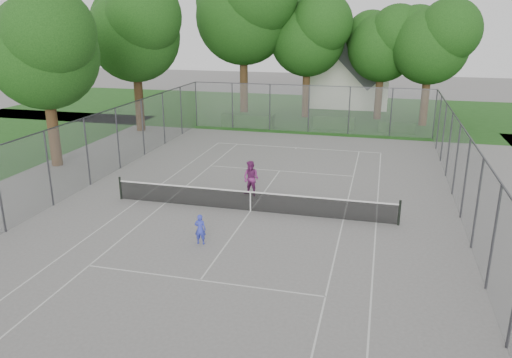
% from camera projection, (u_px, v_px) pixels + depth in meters
% --- Properties ---
extents(ground, '(120.00, 120.00, 0.00)m').
position_uv_depth(ground, '(250.00, 211.00, 22.29)').
color(ground, slate).
rests_on(ground, ground).
extents(grass_far, '(60.00, 20.00, 0.00)m').
position_uv_depth(grass_far, '(323.00, 112.00, 46.27)').
color(grass_far, '#1A4714').
rests_on(grass_far, ground).
extents(court_markings, '(11.03, 23.83, 0.01)m').
position_uv_depth(court_markings, '(250.00, 211.00, 22.28)').
color(court_markings, beige).
rests_on(court_markings, ground).
extents(tennis_net, '(12.87, 0.10, 1.10)m').
position_uv_depth(tennis_net, '(250.00, 200.00, 22.13)').
color(tennis_net, black).
rests_on(tennis_net, ground).
extents(perimeter_fence, '(18.08, 34.08, 3.52)m').
position_uv_depth(perimeter_fence, '(250.00, 172.00, 21.73)').
color(perimeter_fence, '#38383D').
rests_on(perimeter_fence, ground).
extents(tree_far_left, '(9.15, 8.35, 13.15)m').
position_uv_depth(tree_far_left, '(244.00, 8.00, 41.35)').
color(tree_far_left, '#3B2615').
rests_on(tree_far_left, ground).
extents(tree_far_midleft, '(7.23, 6.60, 10.39)m').
position_uv_depth(tree_far_midleft, '(309.00, 32.00, 41.61)').
color(tree_far_midleft, '#3B2615').
rests_on(tree_far_midleft, ground).
extents(tree_far_midright, '(6.53, 5.96, 9.38)m').
position_uv_depth(tree_far_midright, '(384.00, 41.00, 40.87)').
color(tree_far_midright, '#3B2615').
rests_on(tree_far_midright, ground).
extents(tree_far_right, '(6.78, 6.19, 9.75)m').
position_uv_depth(tree_far_right, '(432.00, 39.00, 38.24)').
color(tree_far_right, '#3B2615').
rests_on(tree_far_right, ground).
extents(tree_side_back, '(7.67, 7.01, 11.03)m').
position_uv_depth(tree_side_back, '(135.00, 28.00, 36.08)').
color(tree_side_back, '#3B2615').
rests_on(tree_side_back, ground).
extents(tree_side_front, '(6.89, 6.29, 9.90)m').
position_uv_depth(tree_side_front, '(43.00, 46.00, 27.18)').
color(tree_side_front, '#3B2615').
rests_on(tree_side_front, ground).
extents(hedge_left, '(4.10, 1.23, 1.03)m').
position_uv_depth(hedge_left, '(248.00, 120.00, 39.67)').
color(hedge_left, '#1A4215').
rests_on(hedge_left, ground).
extents(hedge_mid, '(3.19, 0.91, 1.00)m').
position_uv_depth(hedge_mid, '(334.00, 122.00, 39.03)').
color(hedge_mid, '#1A4215').
rests_on(hedge_mid, ground).
extents(hedge_right, '(2.66, 0.98, 0.80)m').
position_uv_depth(hedge_right, '(397.00, 127.00, 37.87)').
color(hedge_right, '#1A4215').
rests_on(hedge_right, ground).
extents(house, '(7.36, 5.71, 9.17)m').
position_uv_depth(house, '(351.00, 68.00, 48.38)').
color(house, silver).
rests_on(house, ground).
extents(girl_player, '(0.46, 0.32, 1.20)m').
position_uv_depth(girl_player, '(200.00, 229.00, 18.88)').
color(girl_player, '#323CBD').
rests_on(girl_player, ground).
extents(woman_player, '(1.01, 0.89, 1.74)m').
position_uv_depth(woman_player, '(251.00, 179.00, 23.99)').
color(woman_player, '#7D296C').
rests_on(woman_player, ground).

